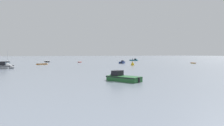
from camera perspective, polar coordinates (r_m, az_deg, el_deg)
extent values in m
ellipsoid|color=gold|center=(76.18, 22.95, -0.04)|extent=(1.81, 3.10, 0.46)
cube|color=brown|center=(76.17, 22.95, 0.11)|extent=(1.73, 2.87, 0.06)
cube|color=brown|center=(76.18, 22.95, 0.06)|extent=(0.92, 0.44, 0.05)
cone|color=gray|center=(49.72, -27.70, -1.21)|extent=(2.62, 2.78, 2.20)
cube|color=black|center=(50.51, -29.26, -0.08)|extent=(2.04, 2.18, 0.85)
cube|color=#384751|center=(50.15, -28.62, -0.01)|extent=(1.11, 1.59, 0.68)
cube|color=#197084|center=(100.34, 6.35, 0.78)|extent=(4.21, 3.18, 0.77)
cone|color=#197084|center=(100.60, 7.50, 0.78)|extent=(1.77, 1.92, 1.54)
cube|color=black|center=(100.33, 6.38, 0.94)|extent=(4.31, 3.25, 0.09)
cube|color=black|center=(100.43, 6.88, 1.17)|extent=(1.38, 1.50, 0.60)
cube|color=#384751|center=(100.49, 7.14, 1.19)|extent=(0.71, 1.14, 0.47)
cube|color=black|center=(100.13, 5.27, 0.84)|extent=(0.35, 0.38, 0.55)
cube|color=#23602D|center=(23.76, 3.56, -4.90)|extent=(3.34, 4.56, 0.83)
cone|color=#23602D|center=(25.08, -0.56, -4.49)|extent=(2.06, 1.89, 1.66)
cube|color=black|center=(23.74, 3.47, -4.14)|extent=(3.41, 4.66, 0.09)
cube|color=black|center=(24.26, 1.63, -2.99)|extent=(1.61, 1.46, 0.64)
cube|color=#384751|center=(24.56, 0.68, -2.81)|extent=(1.24, 0.73, 0.51)
cube|color=black|center=(22.63, 7.84, -4.97)|extent=(0.41, 0.37, 0.59)
ellipsoid|color=black|center=(86.52, -18.71, 0.36)|extent=(2.54, 4.80, 0.72)
cube|color=silver|center=(86.51, -18.71, 0.56)|extent=(2.43, 4.43, 0.10)
cube|color=silver|center=(86.51, -18.71, 0.49)|extent=(1.43, 0.59, 0.07)
cube|color=navy|center=(71.19, 2.98, 0.08)|extent=(4.01, 4.45, 0.84)
cone|color=navy|center=(73.39, 3.23, 0.15)|extent=(2.14, 2.08, 1.68)
cube|color=black|center=(71.22, 2.98, 0.33)|extent=(4.10, 4.55, 0.09)
cube|color=black|center=(71.81, 3.05, 0.62)|extent=(0.67, 0.64, 0.47)
cube|color=black|center=(69.13, 2.73, 0.11)|extent=(0.42, 0.41, 0.60)
ellipsoid|color=#23602D|center=(77.20, -28.56, -0.08)|extent=(1.71, 4.53, 0.77)
cube|color=#33383F|center=(77.19, -28.56, 0.15)|extent=(1.52, 3.86, 0.08)
cube|color=#33383F|center=(77.40, -28.55, 0.31)|extent=(0.84, 1.13, 0.28)
cylinder|color=#B7BABF|center=(77.53, -28.56, 1.77)|extent=(0.08, 0.08, 4.21)
cylinder|color=beige|center=(76.62, -28.62, 0.50)|extent=(0.34, 2.44, 0.15)
ellipsoid|color=red|center=(80.83, -9.53, 0.28)|extent=(3.03, 3.25, 0.52)
cube|color=silver|center=(80.82, -9.53, 0.44)|extent=(2.84, 3.03, 0.07)
cube|color=silver|center=(80.82, -9.53, 0.38)|extent=(0.91, 0.83, 0.05)
ellipsoid|color=orange|center=(66.68, -20.04, -0.30)|extent=(3.99, 1.97, 0.60)
cube|color=silver|center=(66.67, -20.04, -0.08)|extent=(3.69, 1.89, 0.08)
cube|color=silver|center=(66.67, -20.04, -0.16)|extent=(0.45, 1.20, 0.06)
cylinder|color=gold|center=(57.76, 6.11, -0.54)|extent=(0.90, 0.90, 0.70)
cone|color=gold|center=(57.73, 6.12, 0.15)|extent=(0.72, 0.72, 0.70)
cylinder|color=black|center=(57.70, 6.12, 0.95)|extent=(0.10, 0.10, 0.90)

